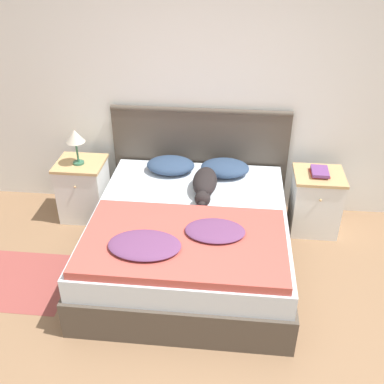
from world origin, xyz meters
TOP-DOWN VIEW (x-y plane):
  - ground_plane at (0.00, 0.00)m, footprint 16.00×16.00m
  - wall_back at (0.00, 2.13)m, footprint 9.00×0.06m
  - bed at (-0.09, 1.07)m, footprint 1.73×1.94m
  - headboard at (-0.09, 2.06)m, footprint 1.81×0.06m
  - nightstand_left at (-1.27, 1.74)m, footprint 0.48×0.45m
  - nightstand_right at (1.09, 1.74)m, footprint 0.48×0.45m
  - pillow_left at (-0.36, 1.80)m, footprint 0.48×0.36m
  - pillow_right at (0.18, 1.80)m, footprint 0.48×0.36m
  - quilt at (-0.10, 0.61)m, footprint 1.58×0.95m
  - dog at (0.01, 1.44)m, footprint 0.22×0.66m
  - book_stack at (1.09, 1.73)m, footprint 0.18×0.23m
  - table_lamp at (-1.27, 1.71)m, footprint 0.19×0.19m
  - rug at (-1.70, 0.67)m, footprint 1.19×0.76m

SIDE VIEW (x-z plane):
  - ground_plane at x=0.00m, z-range 0.00..0.00m
  - rug at x=-1.70m, z-range 0.00..0.00m
  - bed at x=-0.09m, z-range 0.00..0.54m
  - nightstand_left at x=-1.27m, z-range 0.00..0.63m
  - nightstand_right at x=1.09m, z-range 0.00..0.63m
  - headboard at x=-0.09m, z-range 0.02..1.15m
  - quilt at x=-0.10m, z-range 0.53..0.65m
  - pillow_left at x=-0.36m, z-range 0.55..0.68m
  - pillow_right at x=0.18m, z-range 0.55..0.68m
  - dog at x=0.01m, z-range 0.54..0.73m
  - book_stack at x=1.09m, z-range 0.63..0.68m
  - table_lamp at x=-1.27m, z-range 0.73..1.10m
  - wall_back at x=0.00m, z-range 0.00..2.55m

